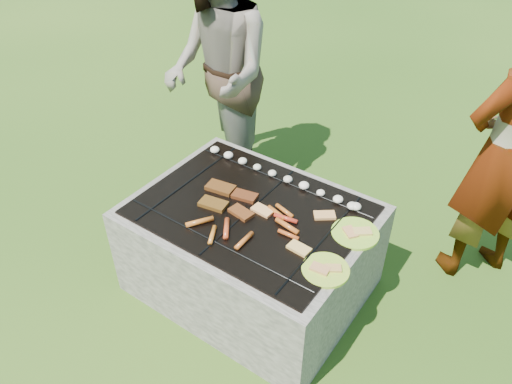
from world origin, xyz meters
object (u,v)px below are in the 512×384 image
plate_far (355,233)px  cook (508,154)px  fire_pit (251,252)px  plate_near (325,270)px  bystander (217,74)px

plate_far → cook: size_ratio=0.16×
fire_pit → plate_far: bearing=15.6°
plate_near → cook: 1.26m
fire_pit → plate_near: 0.67m
plate_near → cook: bearing=65.9°
bystander → plate_near: bearing=6.9°
plate_far → cook: 0.98m
plate_near → bystander: bystander is taller
plate_far → cook: bearing=58.0°
fire_pit → plate_far: plate_far is taller
plate_near → cook: size_ratio=0.16×
fire_pit → cook: cook is taller
plate_near → bystander: 1.68m
plate_far → fire_pit: bearing=-164.4°
plate_near → cook: (0.50, 1.12, 0.25)m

